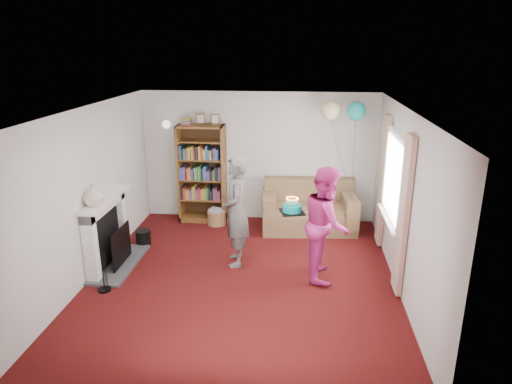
# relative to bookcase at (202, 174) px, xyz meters

# --- Properties ---
(ground) EXTENTS (5.00, 5.00, 0.00)m
(ground) POSITION_rel_bookcase_xyz_m (1.08, -2.30, -0.93)
(ground) COLOR #33070A
(ground) RESTS_ON ground
(wall_back) EXTENTS (4.50, 0.02, 2.50)m
(wall_back) POSITION_rel_bookcase_xyz_m (1.08, 0.21, 0.32)
(wall_back) COLOR silver
(wall_back) RESTS_ON ground
(wall_left) EXTENTS (0.02, 5.00, 2.50)m
(wall_left) POSITION_rel_bookcase_xyz_m (-1.18, -2.30, 0.32)
(wall_left) COLOR silver
(wall_left) RESTS_ON ground
(wall_right) EXTENTS (0.02, 5.00, 2.50)m
(wall_right) POSITION_rel_bookcase_xyz_m (3.34, -2.30, 0.32)
(wall_right) COLOR silver
(wall_right) RESTS_ON ground
(ceiling) EXTENTS (4.50, 5.00, 0.01)m
(ceiling) POSITION_rel_bookcase_xyz_m (1.08, -2.30, 1.58)
(ceiling) COLOR white
(ceiling) RESTS_ON wall_back
(fireplace) EXTENTS (0.55, 1.80, 1.12)m
(fireplace) POSITION_rel_bookcase_xyz_m (-1.01, -2.11, -0.42)
(fireplace) COLOR #3F3F42
(fireplace) RESTS_ON ground
(window_bay) EXTENTS (0.14, 2.02, 2.20)m
(window_bay) POSITION_rel_bookcase_xyz_m (3.28, -1.70, 0.27)
(window_bay) COLOR white
(window_bay) RESTS_ON ground
(wall_sconce) EXTENTS (0.16, 0.23, 0.16)m
(wall_sconce) POSITION_rel_bookcase_xyz_m (-0.67, 0.06, 0.95)
(wall_sconce) COLOR gold
(wall_sconce) RESTS_ON ground
(bookcase) EXTENTS (0.90, 0.42, 2.10)m
(bookcase) POSITION_rel_bookcase_xyz_m (0.00, 0.00, 0.00)
(bookcase) COLOR #472B14
(bookcase) RESTS_ON ground
(sofa) EXTENTS (1.72, 0.91, 0.91)m
(sofa) POSITION_rel_bookcase_xyz_m (2.07, -0.23, -0.59)
(sofa) COLOR olive
(sofa) RESTS_ON ground
(wicker_basket) EXTENTS (0.35, 0.35, 0.32)m
(wicker_basket) POSITION_rel_bookcase_xyz_m (0.30, -0.25, -0.78)
(wicker_basket) COLOR #9C6B48
(wicker_basket) RESTS_ON ground
(person_striped) EXTENTS (0.52, 0.70, 1.76)m
(person_striped) POSITION_rel_bookcase_xyz_m (0.92, -1.83, -0.05)
(person_striped) COLOR black
(person_striped) RESTS_ON ground
(person_magenta) EXTENTS (0.64, 0.82, 1.69)m
(person_magenta) POSITION_rel_bookcase_xyz_m (2.29, -2.11, -0.08)
(person_magenta) COLOR #C32778
(person_magenta) RESTS_ON ground
(birthday_cake) EXTENTS (0.32, 0.32, 0.22)m
(birthday_cake) POSITION_rel_bookcase_xyz_m (1.79, -2.15, 0.15)
(birthday_cake) COLOR black
(birthday_cake) RESTS_ON ground
(balloons) EXTENTS (0.77, 0.47, 1.72)m
(balloons) POSITION_rel_bookcase_xyz_m (2.62, -0.21, 1.29)
(balloons) COLOR #3F3F3F
(balloons) RESTS_ON ground
(mantel_vase) EXTENTS (0.35, 0.35, 0.31)m
(mantel_vase) POSITION_rel_bookcase_xyz_m (-1.04, -2.45, 0.35)
(mantel_vase) COLOR beige
(mantel_vase) RESTS_ON fireplace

